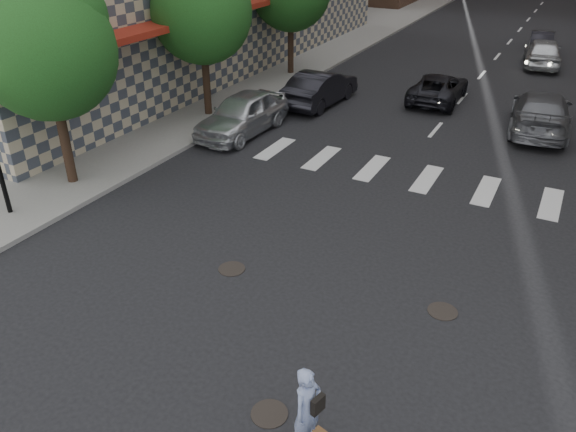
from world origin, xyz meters
name	(u,v)px	position (x,y,z in m)	size (l,w,h in m)	color
ground	(277,318)	(0.00, 0.00, 0.00)	(160.00, 160.00, 0.00)	black
sidewalk_left	(226,60)	(-14.50, 20.00, 0.07)	(13.00, 80.00, 0.15)	gray
tree_a	(50,44)	(-9.45, 3.14, 4.65)	(4.20, 4.20, 6.60)	#382619
tree_b	(204,7)	(-9.45, 11.14, 4.65)	(4.20, 4.20, 6.60)	#382619
manhole_a	(269,414)	(1.20, -2.50, 0.01)	(0.70, 0.70, 0.02)	black
manhole_b	(232,269)	(-2.00, 1.20, 0.01)	(0.70, 0.70, 0.02)	black
manhole_c	(443,311)	(3.30, 2.00, 0.01)	(0.70, 0.70, 0.02)	black
skateboarder	(308,410)	(2.14, -2.84, 0.93)	(0.54, 0.91, 1.77)	brown
silver_sedan	(242,114)	(-7.00, 9.88, 0.84)	(1.98, 4.92, 1.68)	silver
traffic_car_a	(320,88)	(-5.81, 14.91, 0.80)	(1.69, 4.85, 1.60)	black
traffic_car_b	(541,112)	(3.80, 15.86, 0.82)	(2.29, 5.64, 1.64)	slate
traffic_car_c	(438,88)	(-0.99, 18.00, 0.66)	(2.18, 4.74, 1.32)	black
traffic_car_d	(543,52)	(2.68, 27.57, 0.82)	(1.94, 4.82, 1.64)	silver
traffic_car_e	(541,41)	(2.14, 32.00, 0.64)	(1.36, 3.90, 1.29)	black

